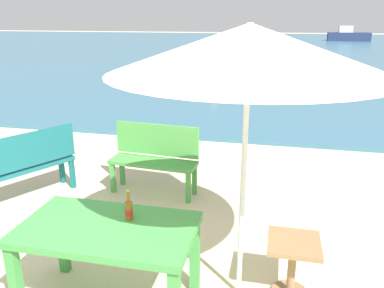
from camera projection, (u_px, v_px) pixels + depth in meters
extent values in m
cube|color=#386B84|center=(267.00, 47.00, 30.72)|extent=(120.00, 50.00, 0.08)
cube|color=#3D8C42|center=(107.00, 229.00, 3.08)|extent=(1.40, 0.80, 0.06)
cube|color=#3D8C42|center=(16.00, 285.00, 3.02)|extent=(0.08, 0.08, 0.70)
cube|color=#3D8C42|center=(62.00, 238.00, 3.65)|extent=(0.08, 0.08, 0.70)
cube|color=#3D8C42|center=(195.00, 256.00, 3.38)|extent=(0.08, 0.08, 0.70)
cylinder|color=brown|center=(129.00, 211.00, 3.14)|extent=(0.06, 0.06, 0.16)
cone|color=brown|center=(129.00, 202.00, 3.12)|extent=(0.06, 0.06, 0.03)
cylinder|color=brown|center=(128.00, 196.00, 3.10)|extent=(0.03, 0.03, 0.09)
cylinder|color=red|center=(129.00, 212.00, 3.14)|extent=(0.07, 0.07, 0.05)
cylinder|color=gold|center=(128.00, 191.00, 3.08)|extent=(0.03, 0.03, 0.01)
cylinder|color=silver|center=(244.00, 173.00, 3.09)|extent=(0.04, 0.04, 2.30)
cone|color=silver|center=(249.00, 49.00, 2.78)|extent=(2.10, 2.10, 0.36)
cube|color=olive|center=(294.00, 243.00, 3.26)|extent=(0.44, 0.44, 0.04)
cylinder|color=olive|center=(291.00, 270.00, 3.35)|extent=(0.07, 0.07, 0.50)
cube|color=#196066|center=(28.00, 167.00, 5.12)|extent=(0.90, 1.22, 0.05)
cube|color=#196066|center=(31.00, 149.00, 4.93)|extent=(0.62, 1.07, 0.44)
cube|color=#196066|center=(62.00, 169.00, 5.67)|extent=(0.06, 0.06, 0.42)
cube|color=#196066|center=(72.00, 174.00, 5.50)|extent=(0.06, 0.06, 0.42)
cube|color=#4C9E47|center=(153.00, 163.00, 5.26)|extent=(1.23, 0.46, 0.05)
cube|color=#4C9E47|center=(157.00, 140.00, 5.31)|extent=(1.20, 0.14, 0.44)
cube|color=#4C9E47|center=(113.00, 178.00, 5.36)|extent=(0.06, 0.06, 0.42)
cube|color=#4C9E47|center=(188.00, 188.00, 5.05)|extent=(0.06, 0.06, 0.42)
cube|color=#4C9E47|center=(122.00, 170.00, 5.62)|extent=(0.06, 0.06, 0.42)
cube|color=#4C9E47|center=(195.00, 180.00, 5.30)|extent=(0.06, 0.06, 0.42)
cylinder|color=tan|center=(213.00, 92.00, 11.54)|extent=(0.34, 0.34, 0.20)
sphere|color=tan|center=(213.00, 86.00, 11.48)|extent=(0.21, 0.21, 0.21)
cube|color=navy|center=(349.00, 37.00, 37.14)|extent=(3.90, 1.06, 0.80)
cube|color=silver|center=(346.00, 29.00, 36.99)|extent=(1.24, 0.80, 0.62)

